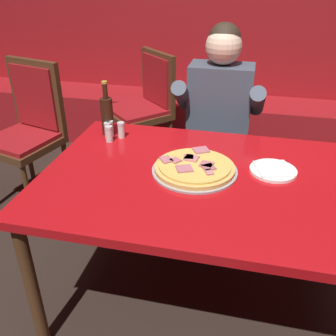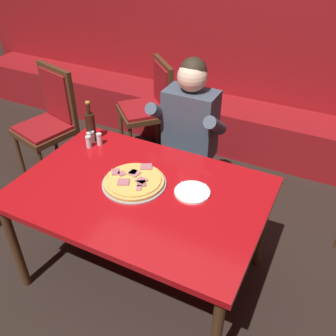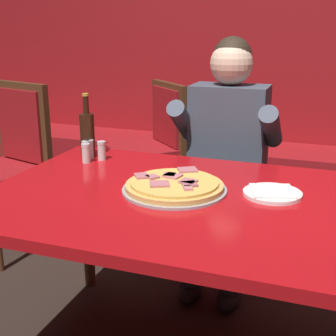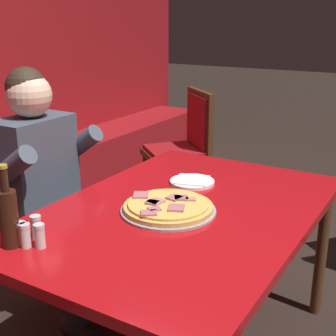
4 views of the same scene
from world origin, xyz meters
name	(u,v)px [view 1 (image 1 of 4)]	position (x,y,z in m)	size (l,w,h in m)	color
ground_plane	(199,295)	(0.00, 0.00, 0.00)	(24.00, 24.00, 0.00)	black
booth_wall_panel	(240,38)	(0.00, 2.18, 0.95)	(6.80, 0.16, 1.90)	maroon
booth_bench	(231,125)	(0.00, 1.86, 0.23)	(6.46, 0.48, 0.46)	maroon
main_dining_table	(205,190)	(0.00, 0.00, 0.67)	(1.46, 0.99, 0.74)	#4C2D19
pizza	(195,168)	(-0.06, 0.03, 0.76)	(0.39, 0.39, 0.05)	#9E9EA3
plate_white_paper	(273,170)	(0.29, 0.11, 0.75)	(0.21, 0.21, 0.02)	white
beer_bottle	(107,115)	(-0.59, 0.34, 0.85)	(0.07, 0.07, 0.29)	black
shaker_black_pepper	(110,129)	(-0.57, 0.32, 0.78)	(0.04, 0.04, 0.09)	silver
shaker_parmesan	(121,131)	(-0.50, 0.31, 0.78)	(0.04, 0.04, 0.09)	silver
shaker_red_pepper_flakes	(108,131)	(-0.57, 0.29, 0.78)	(0.04, 0.04, 0.09)	silver
shaker_oregano	(109,135)	(-0.55, 0.25, 0.78)	(0.04, 0.04, 0.09)	silver
diner_seated_blue_shirt	(217,123)	(-0.03, 0.72, 0.71)	(0.53, 0.53, 1.27)	black
dining_chair_near_right	(29,125)	(-1.33, 0.70, 0.57)	(0.54, 0.54, 1.00)	#4C2D19
dining_chair_far_right	(146,102)	(-0.67, 1.36, 0.57)	(0.62, 0.62, 0.96)	#4C2D19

